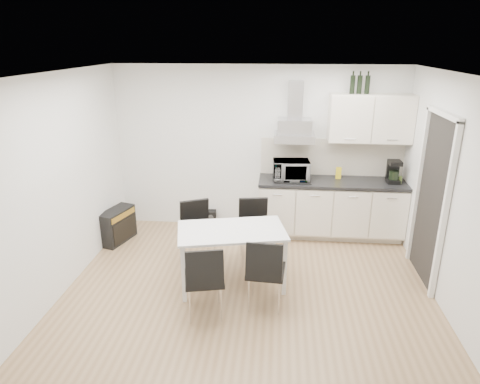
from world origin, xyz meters
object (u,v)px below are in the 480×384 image
object	(u,v)px
kitchenette	(334,185)
chair_far_right	(254,232)
chair_near_left	(204,279)
guitar_amp	(117,225)
dining_table	(232,236)
floor_speaker	(211,218)
chair_far_left	(199,235)
chair_near_right	(266,272)

from	to	relation	value
kitchenette	chair_far_right	bearing A→B (deg)	-139.73
chair_near_left	guitar_amp	bearing A→B (deg)	120.78
dining_table	floor_speaker	bearing A→B (deg)	94.38
chair_near_left	floor_speaker	xyz separation A→B (m)	(-0.31, 2.42, -0.30)
dining_table	chair_near_left	xyz separation A→B (m)	(-0.23, -0.66, -0.22)
kitchenette	chair_far_left	distance (m)	2.25
chair_far_right	kitchenette	bearing A→B (deg)	-149.20
kitchenette	guitar_amp	xyz separation A→B (m)	(-3.29, -0.53, -0.57)
chair_near_left	floor_speaker	size ratio (longest dim) A/B	3.25
dining_table	guitar_amp	distance (m)	2.20
chair_far_left	chair_near_right	xyz separation A→B (m)	(0.94, -0.90, 0.00)
kitchenette	chair_near_left	bearing A→B (deg)	-125.90
dining_table	chair_far_right	size ratio (longest dim) A/B	1.62
chair_far_right	guitar_amp	xyz separation A→B (m)	(-2.13, 0.45, -0.18)
dining_table	floor_speaker	distance (m)	1.92
chair_far_left	chair_near_left	world-z (taller)	same
chair_far_right	chair_near_right	distance (m)	1.07
kitchenette	dining_table	size ratio (longest dim) A/B	1.76
chair_near_right	chair_far_right	bearing A→B (deg)	104.95
chair_far_right	chair_near_left	xyz separation A→B (m)	(-0.48, -1.28, 0.00)
floor_speaker	kitchenette	bearing A→B (deg)	-10.66
chair_far_right	dining_table	bearing A→B (deg)	58.77
chair_near_left	chair_far_left	bearing A→B (deg)	90.70
kitchenette	chair_far_left	xyz separation A→B (m)	(-1.91, -1.12, -0.39)
chair_far_left	guitar_amp	size ratio (longest dim) A/B	1.32
dining_table	chair_far_left	world-z (taller)	chair_far_left
chair_far_right	guitar_amp	world-z (taller)	chair_far_right
chair_far_right	guitar_amp	distance (m)	2.18
dining_table	floor_speaker	xyz separation A→B (m)	(-0.54, 1.76, -0.52)
dining_table	kitchenette	bearing A→B (deg)	35.99
kitchenette	floor_speaker	xyz separation A→B (m)	(-1.94, 0.17, -0.70)
chair_far_right	floor_speaker	distance (m)	1.42
kitchenette	chair_near_right	distance (m)	2.28
chair_far_left	chair_far_right	size ratio (longest dim) A/B	1.00
kitchenette	guitar_amp	world-z (taller)	kitchenette
chair_near_right	dining_table	bearing A→B (deg)	139.95
chair_near_right	floor_speaker	xyz separation A→B (m)	(-0.98, 2.19, -0.30)
chair_far_left	floor_speaker	xyz separation A→B (m)	(-0.04, 1.29, -0.30)
dining_table	chair_near_left	bearing A→B (deg)	-121.87
dining_table	floor_speaker	size ratio (longest dim) A/B	5.28
chair_near_left	floor_speaker	world-z (taller)	chair_near_left
dining_table	chair_far_right	xyz separation A→B (m)	(0.25, 0.62, -0.22)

